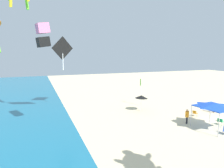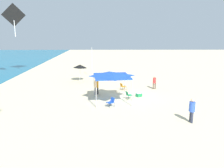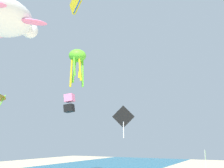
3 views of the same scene
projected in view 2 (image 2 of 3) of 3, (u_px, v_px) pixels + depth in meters
The scene contains 12 objects.
ground at pixel (131, 98), 24.00m from camera, with size 120.00×120.00×0.10m, color beige.
canopy_tent at pixel (112, 75), 22.06m from camera, with size 3.88×3.70×2.89m.
beach_umbrella at pixel (80, 66), 30.92m from camera, with size 1.80×1.81×2.36m.
folding_chair_facing_ocean at pixel (123, 86), 26.74m from camera, with size 0.75×0.79×0.82m.
folding_chair_left_of_tent at pixel (111, 101), 20.94m from camera, with size 0.79×0.81×0.82m.
folding_chair_near_cooler at pixel (129, 95), 23.20m from camera, with size 0.70×0.77×0.82m.
cooler_box at pixel (139, 95), 24.15m from camera, with size 0.68×0.74×0.40m.
banner_flag at pixel (92, 60), 33.51m from camera, with size 0.36×0.06×4.38m.
person_far_stroller at pixel (192, 108), 17.19m from camera, with size 0.50×0.44×1.87m.
person_by_tent at pixel (97, 85), 24.75m from camera, with size 0.42×0.42×1.75m.
person_watching_sky at pixel (154, 81), 27.13m from camera, with size 0.37×0.39×1.57m.
kite_diamond_black at pixel (14, 16), 34.17m from camera, with size 1.32×3.16×4.83m.
Camera 2 is at (-23.04, 2.23, 6.73)m, focal length 37.24 mm.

